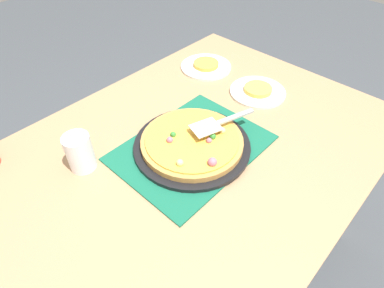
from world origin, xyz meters
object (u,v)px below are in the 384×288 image
Objects in this scene: plate_far_right at (206,67)px; pizza_server at (218,123)px; served_slice_left at (258,89)px; cup_far at (80,152)px; served_slice_right at (206,64)px; plate_near_left at (258,92)px; pizza_pan at (192,146)px; pizza at (192,141)px.

plate_far_right is 0.47m from pizza_server.
pizza_server is (0.32, 0.06, 0.05)m from served_slice_left.
cup_far is 0.52× the size of pizza_server.
served_slice_right is at bearing -134.16° from pizza_server.
plate_near_left is at bearing 88.90° from served_slice_right.
plate_far_right is 0.28m from served_slice_left.
served_slice_left is (-0.41, -0.02, 0.01)m from pizza_pan.
cup_far reaches higher than pizza_server.
cup_far is at bearing -30.43° from pizza_server.
plate_near_left is (-0.41, -0.03, -0.03)m from pizza.
served_slice_left is (0.00, -0.00, 0.01)m from plate_near_left.
served_slice_left is 0.33m from pizza_server.
plate_far_right is 2.00× the size of served_slice_right.
served_slice_left is at bearing 88.90° from served_slice_right.
pizza is at bearing 145.86° from cup_far.
plate_near_left is at bearing -176.55° from pizza_pan.
pizza_pan is 1.73× the size of plate_far_right.
pizza is 3.00× the size of served_slice_right.
pizza_server is (0.32, 0.33, 0.06)m from plate_far_right.
plate_near_left is at bearing 88.90° from plate_far_right.
pizza is at bearing -17.21° from pizza_server.
pizza is at bearing 3.64° from served_slice_left.
served_slice_left is 0.92× the size of cup_far.
pizza is 0.41m from served_slice_left.
cup_far is at bearing 8.92° from served_slice_right.
pizza_server is at bearing 45.84° from served_slice_right.
pizza_server is at bearing 149.57° from cup_far.
served_slice_left reaches higher than plate_far_right.
served_slice_right is at bearing -171.08° from cup_far.
cup_far reaches higher than served_slice_right.
cup_far reaches higher than plate_far_right.
plate_far_right is at bearing -143.99° from pizza_pan.
plate_near_left is 0.28m from served_slice_right.
pizza_pan is 0.02m from pizza.
pizza is 1.50× the size of plate_near_left.
plate_far_right is at bearing -171.08° from cup_far.
pizza_server reaches higher than pizza.
served_slice_left and served_slice_right have the same top height.
pizza is 3.00× the size of served_slice_left.
plate_near_left is 0.01m from served_slice_left.
plate_far_right is at bearing -143.89° from pizza.
plate_far_right is 0.95× the size of pizza_server.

